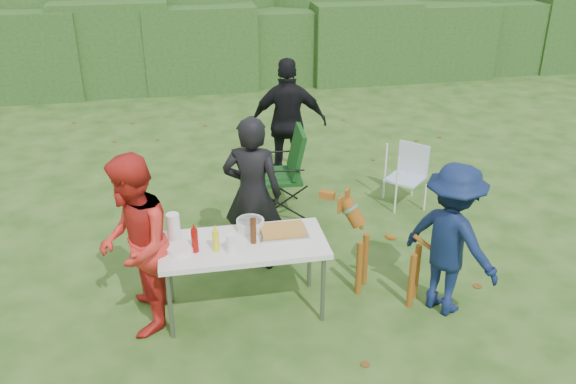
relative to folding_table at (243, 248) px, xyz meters
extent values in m
plane|color=#1E4211|center=(0.08, -0.03, -0.69)|extent=(80.00, 80.00, 0.00)
cube|color=#23471C|center=(0.08, 7.97, 0.16)|extent=(22.00, 1.40, 1.70)
cube|color=silver|center=(0.00, 0.00, 0.03)|extent=(1.50, 0.70, 0.05)
cylinder|color=slate|center=(-0.68, -0.28, -0.34)|extent=(0.04, 0.04, 0.69)
cylinder|color=slate|center=(0.68, -0.28, -0.34)|extent=(0.04, 0.04, 0.69)
cylinder|color=slate|center=(-0.68, 0.28, -0.34)|extent=(0.04, 0.04, 0.69)
cylinder|color=slate|center=(0.68, 0.28, -0.34)|extent=(0.04, 0.04, 0.69)
imported|color=black|center=(0.20, 0.80, 0.14)|extent=(0.70, 0.57, 1.66)
imported|color=red|center=(-0.94, -0.03, 0.14)|extent=(0.63, 0.81, 1.65)
imported|color=black|center=(0.94, 2.78, 0.17)|extent=(1.06, 0.56, 1.72)
imported|color=#0D1B41|center=(1.86, -0.30, 0.05)|extent=(0.97, 1.10, 1.47)
cube|color=#B7B7BA|center=(0.38, 0.10, 0.06)|extent=(0.45, 0.30, 0.02)
cube|color=#B57F35|center=(0.38, 0.10, 0.09)|extent=(0.40, 0.26, 0.04)
cylinder|color=yellow|center=(-0.25, -0.09, 0.15)|extent=(0.06, 0.06, 0.20)
cylinder|color=#900B06|center=(-0.43, -0.07, 0.16)|extent=(0.06, 0.06, 0.22)
cylinder|color=#47230F|center=(0.09, -0.02, 0.17)|extent=(0.06, 0.06, 0.24)
cylinder|color=white|center=(-0.60, 0.17, 0.18)|extent=(0.12, 0.12, 0.26)
cylinder|color=white|center=(-0.12, -0.15, 0.14)|extent=(0.08, 0.08, 0.18)
cylinder|color=silver|center=(0.10, 0.23, 0.10)|extent=(0.26, 0.26, 0.10)
cylinder|color=white|center=(-0.56, -0.04, 0.08)|extent=(0.24, 0.24, 0.05)
camera|label=1|loc=(-0.48, -4.72, 2.83)|focal=38.00mm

